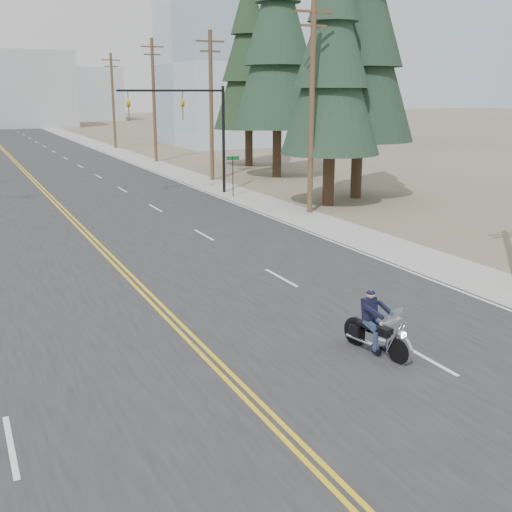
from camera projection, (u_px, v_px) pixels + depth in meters
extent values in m
plane|color=#776D56|center=(344.00, 494.00, 10.90)|extent=(400.00, 400.00, 0.00)
cube|color=#303033|center=(5.00, 152.00, 72.25)|extent=(20.00, 200.00, 0.01)
cube|color=#A5A5A0|center=(107.00, 148.00, 76.99)|extent=(3.00, 200.00, 0.01)
cylinder|color=black|center=(224.00, 140.00, 42.61)|extent=(0.20, 0.20, 7.00)
cylinder|color=black|center=(172.00, 91.00, 40.37)|extent=(7.00, 0.14, 0.14)
imported|color=#BF8C0C|center=(182.00, 101.00, 40.82)|extent=(0.21, 0.26, 1.30)
imported|color=#BF8C0C|center=(128.00, 101.00, 39.37)|extent=(0.21, 0.26, 1.30)
cylinder|color=black|center=(233.00, 177.00, 41.32)|extent=(0.06, 0.06, 2.60)
cube|color=#0C5926|center=(233.00, 158.00, 41.02)|extent=(0.90, 0.03, 0.25)
cylinder|color=brown|center=(312.00, 108.00, 34.77)|extent=(0.30, 0.30, 11.50)
cube|color=brown|center=(314.00, 12.00, 33.54)|extent=(2.20, 0.12, 0.12)
cube|color=brown|center=(313.00, 26.00, 33.72)|extent=(1.60, 0.12, 0.12)
cylinder|color=brown|center=(211.00, 107.00, 47.98)|extent=(0.30, 0.30, 11.00)
cube|color=brown|center=(210.00, 41.00, 46.81)|extent=(2.20, 0.12, 0.12)
cube|color=brown|center=(210.00, 51.00, 46.99)|extent=(1.60, 0.12, 0.12)
cylinder|color=brown|center=(154.00, 101.00, 61.07)|extent=(0.30, 0.30, 11.50)
cube|color=brown|center=(152.00, 47.00, 59.83)|extent=(2.20, 0.12, 0.12)
cube|color=brown|center=(152.00, 54.00, 60.01)|extent=(1.60, 0.12, 0.12)
cylinder|color=brown|center=(113.00, 101.00, 76.03)|extent=(0.30, 0.30, 11.00)
cube|color=brown|center=(111.00, 60.00, 74.86)|extent=(2.20, 0.12, 0.12)
cube|color=brown|center=(111.00, 66.00, 75.03)|extent=(1.60, 0.12, 0.12)
cube|color=#9EB5CC|center=(261.00, 65.00, 82.94)|extent=(24.00, 16.00, 20.00)
cube|color=#ADB2B7|center=(23.00, 89.00, 122.01)|extent=(18.00, 14.00, 14.00)
cube|color=#B7BCC6|center=(208.00, 79.00, 121.55)|extent=(16.00, 12.00, 18.00)
cube|color=#B7BCC6|center=(88.00, 94.00, 151.17)|extent=(14.00, 14.00, 12.00)
cylinder|color=#382619|center=(329.00, 180.00, 38.18)|extent=(0.60, 0.60, 3.07)
cone|color=#18311F|center=(332.00, 73.00, 36.65)|extent=(5.80, 5.80, 9.22)
cone|color=#18311F|center=(333.00, 24.00, 36.00)|extent=(4.35, 4.35, 6.91)
cylinder|color=#382619|center=(357.00, 169.00, 40.89)|extent=(0.80, 0.80, 3.64)
cone|color=black|center=(361.00, 50.00, 39.07)|extent=(6.82, 6.82, 10.91)
cylinder|color=#382619|center=(277.00, 153.00, 50.72)|extent=(0.67, 0.67, 3.85)
cone|color=#1A3421|center=(278.00, 51.00, 48.80)|extent=(6.93, 6.93, 11.56)
cone|color=#1A3421|center=(278.00, 5.00, 47.98)|extent=(5.20, 5.20, 8.67)
cylinder|color=#382619|center=(249.00, 147.00, 58.44)|extent=(0.79, 0.79, 3.37)
cone|color=black|center=(249.00, 71.00, 56.76)|extent=(6.30, 6.30, 10.12)
cone|color=black|center=(249.00, 37.00, 56.04)|extent=(4.72, 4.72, 7.59)
cone|color=black|center=(248.00, 2.00, 55.33)|extent=(3.15, 3.15, 5.40)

